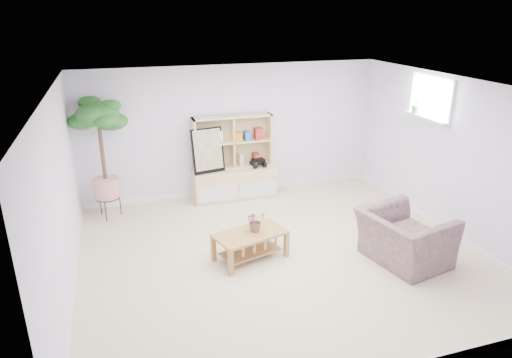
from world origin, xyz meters
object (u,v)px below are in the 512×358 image
object	(u,v)px
storage_unit	(234,158)
coffee_table	(250,245)
armchair	(405,234)
floor_tree	(103,160)

from	to	relation	value
storage_unit	coffee_table	world-z (taller)	storage_unit
coffee_table	armchair	world-z (taller)	armchair
storage_unit	armchair	distance (m)	3.36
storage_unit	armchair	bearing A→B (deg)	-60.83
coffee_table	floor_tree	bearing A→B (deg)	116.80
floor_tree	storage_unit	bearing A→B (deg)	4.86
floor_tree	armchair	bearing A→B (deg)	-35.20
coffee_table	floor_tree	xyz separation A→B (m)	(-1.87, 2.02, 0.81)
floor_tree	armchair	world-z (taller)	floor_tree
storage_unit	coffee_table	xyz separation A→B (m)	(-0.36, -2.21, -0.56)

